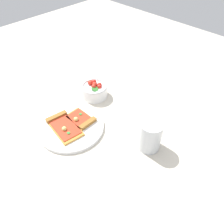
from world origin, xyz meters
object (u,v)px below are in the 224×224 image
pizza_slice_far (81,120)px  salad_bowl (94,90)px  pizza_slice_near (63,126)px  plate (71,127)px  soda_glass (150,136)px  paper_napkin (137,105)px

pizza_slice_far → salad_bowl: 0.19m
pizza_slice_near → pizza_slice_far: size_ratio=1.50×
plate → pizza_slice_near: 0.03m
soda_glass → paper_napkin: 0.24m
plate → salad_bowl: salad_bowl is taller
soda_glass → salad_bowl: bearing=170.3°
plate → salad_bowl: 0.23m
pizza_slice_near → paper_napkin: pizza_slice_near is taller
pizza_slice_near → pizza_slice_far: bearing=70.8°
pizza_slice_near → soda_glass: 0.35m
soda_glass → paper_napkin: (-0.18, 0.15, -0.05)m
plate → paper_napkin: size_ratio=1.68×
salad_bowl → pizza_slice_near: bearing=-73.7°
pizza_slice_near → salad_bowl: 0.24m
plate → pizza_slice_far: bearing=79.3°
plate → pizza_slice_near: bearing=-123.3°
pizza_slice_near → paper_napkin: (0.12, 0.32, -0.02)m
salad_bowl → paper_napkin: bearing=24.5°
paper_napkin → salad_bowl: bearing=-155.5°
pizza_slice_far → pizza_slice_near: bearing=-109.2°
salad_bowl → soda_glass: size_ratio=0.97×
pizza_slice_near → salad_bowl: size_ratio=1.43×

